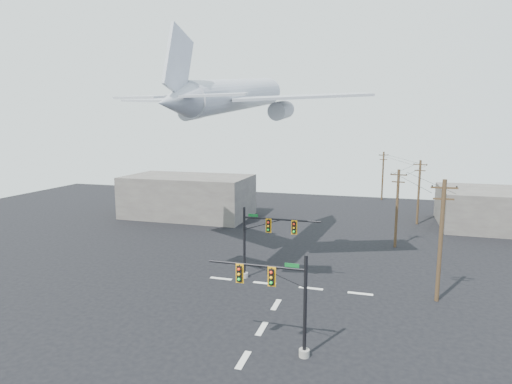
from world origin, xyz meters
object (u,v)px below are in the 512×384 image
(signal_mast_near, at_px, (283,301))
(signal_mast_far, at_px, (260,241))
(utility_pole_a, at_px, (441,239))
(utility_pole_b, at_px, (397,207))
(airliner, at_px, (236,96))
(utility_pole_d, at_px, (383,175))
(utility_pole_c, at_px, (419,191))

(signal_mast_near, relative_size, signal_mast_far, 0.88)
(signal_mast_far, bearing_deg, utility_pole_a, -2.35)
(signal_mast_far, distance_m, utility_pole_b, 18.08)
(utility_pole_b, distance_m, airliner, 21.44)
(signal_mast_near, height_order, utility_pole_d, utility_pole_d)
(signal_mast_far, height_order, utility_pole_b, utility_pole_b)
(signal_mast_far, height_order, utility_pole_a, utility_pole_a)
(signal_mast_near, bearing_deg, utility_pole_d, 84.49)
(signal_mast_near, distance_m, signal_mast_far, 12.38)
(utility_pole_a, relative_size, utility_pole_d, 1.09)
(signal_mast_far, distance_m, utility_pole_d, 45.91)
(signal_mast_far, xyz_separation_m, utility_pole_a, (14.33, -0.59, 1.47))
(signal_mast_near, xyz_separation_m, airliner, (-8.20, 15.58, 12.81))
(utility_pole_b, relative_size, airliner, 0.33)
(utility_pole_d, bearing_deg, signal_mast_far, -124.82)
(signal_mast_far, bearing_deg, utility_pole_c, 60.66)
(signal_mast_far, relative_size, utility_pole_b, 0.81)
(signal_mast_near, relative_size, utility_pole_c, 0.71)
(signal_mast_far, xyz_separation_m, utility_pole_d, (10.07, 44.78, 1.06))
(utility_pole_c, bearing_deg, utility_pole_d, 114.13)
(utility_pole_a, height_order, airliner, airliner)
(utility_pole_d, bearing_deg, utility_pole_b, -109.29)
(airliner, bearing_deg, signal_mast_far, -134.82)
(signal_mast_far, height_order, utility_pole_c, utility_pole_c)
(utility_pole_a, bearing_deg, airliner, 165.00)
(utility_pole_b, distance_m, utility_pole_c, 12.83)
(signal_mast_near, distance_m, utility_pole_d, 56.54)
(utility_pole_a, distance_m, airliner, 21.62)
(signal_mast_near, bearing_deg, utility_pole_a, 48.33)
(signal_mast_near, relative_size, utility_pole_a, 0.65)
(utility_pole_a, bearing_deg, signal_mast_near, -131.99)
(utility_pole_c, xyz_separation_m, utility_pole_d, (-4.69, 18.52, -0.04))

